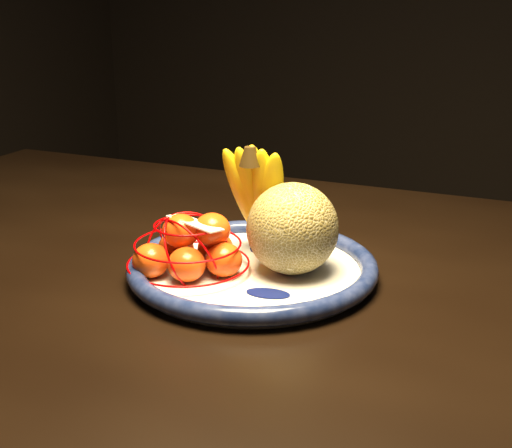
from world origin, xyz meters
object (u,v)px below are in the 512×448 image
at_px(cantaloupe, 293,228).
at_px(banana_bunch, 259,193).
at_px(mandarin_bag, 191,249).
at_px(fruit_bowl, 252,268).
at_px(dining_table, 266,335).

relative_size(cantaloupe, banana_bunch, 0.70).
height_order(cantaloupe, mandarin_bag, cantaloupe).
xyz_separation_m(cantaloupe, mandarin_bag, (-0.11, -0.06, -0.03)).
relative_size(fruit_bowl, banana_bunch, 1.96).
xyz_separation_m(dining_table, cantaloupe, (0.03, 0.00, 0.16)).
height_order(fruit_bowl, cantaloupe, cantaloupe).
xyz_separation_m(cantaloupe, banana_bunch, (-0.07, 0.05, 0.03)).
bearing_deg(fruit_bowl, banana_bunch, 110.01).
distance_m(fruit_bowl, banana_bunch, 0.10).
bearing_deg(fruit_bowl, cantaloupe, 15.83).
height_order(cantaloupe, banana_bunch, banana_bunch).
bearing_deg(banana_bunch, mandarin_bag, -118.34).
relative_size(dining_table, fruit_bowl, 5.16).
bearing_deg(mandarin_bag, dining_table, 35.48).
xyz_separation_m(dining_table, banana_bunch, (-0.04, 0.05, 0.18)).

